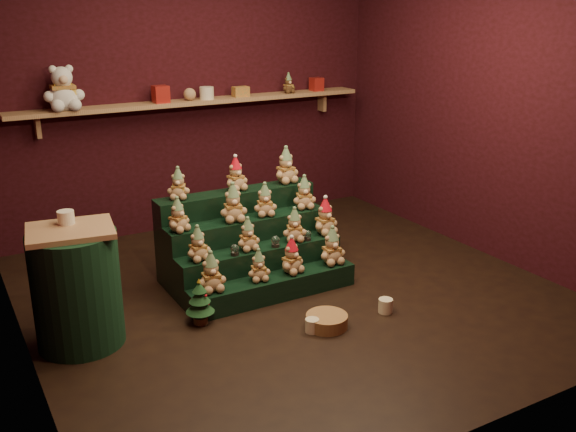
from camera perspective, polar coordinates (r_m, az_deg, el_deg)
ground at (r=5.21m, az=0.43°, el=-6.85°), size 4.00×4.00×0.00m
back_wall at (r=6.61m, az=-8.67°, el=11.07°), size 4.00×0.10×2.80m
front_wall at (r=3.22m, az=19.18°, el=2.58°), size 4.00×0.10×2.80m
right_wall at (r=6.06m, az=17.72°, el=9.77°), size 0.10×4.00×2.80m
back_shelf at (r=6.46m, az=-8.04°, el=9.99°), size 3.60×0.26×0.24m
riser_tier_front at (r=5.09m, az=-1.28°, el=-6.37°), size 1.40×0.22×0.18m
riser_tier_midfront at (r=5.23m, az=-2.44°, el=-4.60°), size 1.40×0.22×0.36m
riser_tier_midback at (r=5.38m, az=-3.54°, el=-2.91°), size 1.40×0.22×0.54m
riser_tier_back at (r=5.53m, az=-4.57°, el=-1.32°), size 1.40×0.22×0.72m
teddy_0 at (r=4.80m, az=-6.85°, el=-4.94°), size 0.23×0.21×0.30m
teddy_1 at (r=4.95m, az=-2.63°, el=-4.39°), size 0.20×0.19×0.25m
teddy_2 at (r=5.08m, az=0.32°, el=-3.54°), size 0.25×0.24×0.29m
teddy_3 at (r=5.26m, az=3.94°, el=-2.64°), size 0.23×0.21×0.31m
teddy_4 at (r=4.90m, az=-8.02°, el=-2.43°), size 0.21×0.19×0.27m
teddy_5 at (r=5.06m, az=-3.59°, el=-1.62°), size 0.19×0.17×0.26m
teddy_6 at (r=5.24m, az=0.58°, el=-0.78°), size 0.25×0.23×0.28m
teddy_7 at (r=5.41m, az=3.32°, el=-0.02°), size 0.24×0.22×0.31m
teddy_8 at (r=5.00m, az=-9.78°, el=0.11°), size 0.25×0.24×0.27m
teddy_9 at (r=5.18m, az=-4.91°, el=1.19°), size 0.25×0.23×0.31m
teddy_10 at (r=5.30m, az=-2.07°, el=1.45°), size 0.23×0.22×0.27m
teddy_11 at (r=5.49m, az=1.45°, el=2.11°), size 0.24×0.23×0.28m
teddy_12 at (r=5.22m, az=-9.72°, el=2.87°), size 0.24×0.23×0.25m
teddy_13 at (r=5.39m, az=-4.67°, el=3.74°), size 0.23×0.21×0.28m
teddy_14 at (r=5.61m, az=-0.19°, el=4.54°), size 0.24×0.22×0.31m
snow_globe_a at (r=4.99m, az=-4.76°, el=-3.00°), size 0.07×0.07×0.09m
snow_globe_b at (r=5.14m, az=-1.13°, el=-2.27°), size 0.07×0.07×0.09m
snow_globe_c at (r=5.28m, az=1.74°, el=-1.73°), size 0.06×0.06×0.09m
side_table at (r=4.54m, az=-18.28°, el=-6.05°), size 0.61×0.58×0.84m
table_ornament at (r=4.47m, az=-19.14°, el=-0.11°), size 0.11×0.11×0.09m
mini_christmas_tree at (r=4.71m, az=-7.84°, el=-7.55°), size 0.21×0.21×0.36m
mug_left at (r=4.61m, az=2.16°, el=-9.70°), size 0.10×0.10×0.10m
mug_right at (r=4.93m, az=8.66°, el=-7.89°), size 0.11×0.11×0.11m
wicker_basket at (r=4.68m, az=3.47°, el=-9.29°), size 0.40×0.40×0.09m
white_bear at (r=6.05m, az=-19.44°, el=11.16°), size 0.36×0.33×0.49m
brown_bear at (r=6.86m, az=0.04°, el=11.71°), size 0.15×0.14×0.20m
gift_tin_red_a at (r=6.30m, az=-11.25°, el=10.57°), size 0.14×0.14×0.16m
gift_tin_cream at (r=6.46m, az=-7.24°, el=10.79°), size 0.14×0.14×0.12m
gift_tin_red_b at (r=7.05m, az=2.55°, el=11.62°), size 0.12×0.12×0.14m
shelf_plush_ball at (r=6.40m, az=-8.73°, el=10.65°), size 0.12×0.12×0.12m
scarf_gift_box at (r=6.62m, az=-4.23°, el=10.97°), size 0.16×0.10×0.10m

